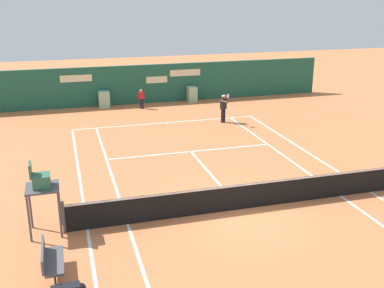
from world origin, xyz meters
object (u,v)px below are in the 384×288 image
(umpire_chair, at_px, (42,186))
(ball_kid_right_post, at_px, (141,98))
(player_bench, at_px, (50,259))
(player_on_baseline, at_px, (224,106))
(tennis_ball_near_service_line, at_px, (141,195))

(umpire_chair, relative_size, ball_kid_right_post, 1.87)
(player_bench, bearing_deg, player_on_baseline, 143.77)
(player_bench, xyz_separation_m, ball_kid_right_post, (5.66, 17.79, 0.23))
(ball_kid_right_post, bearing_deg, player_on_baseline, 129.67)
(umpire_chair, relative_size, tennis_ball_near_service_line, 35.08)
(umpire_chair, distance_m, player_bench, 2.70)
(umpire_chair, height_order, player_on_baseline, umpire_chair)
(ball_kid_right_post, bearing_deg, tennis_ball_near_service_line, 78.74)
(player_bench, bearing_deg, ball_kid_right_post, 162.36)
(umpire_chair, distance_m, tennis_ball_near_service_line, 4.20)
(ball_kid_right_post, distance_m, tennis_ball_near_service_line, 13.63)
(umpire_chair, relative_size, player_bench, 1.65)
(player_bench, xyz_separation_m, tennis_ball_near_service_line, (3.24, 4.39, -0.48))
(umpire_chair, distance_m, ball_kid_right_post, 16.41)
(player_bench, relative_size, player_on_baseline, 0.79)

